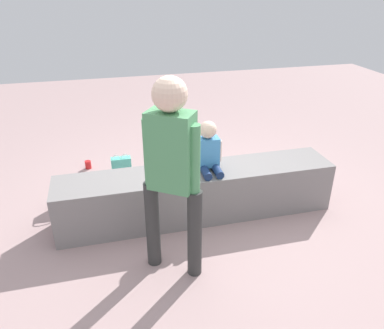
% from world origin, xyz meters
% --- Properties ---
extents(ground_plane, '(12.00, 12.00, 0.00)m').
position_xyz_m(ground_plane, '(0.00, 0.00, 0.00)').
color(ground_plane, '#AA8C8B').
extents(concrete_ledge, '(2.68, 0.48, 0.50)m').
position_xyz_m(concrete_ledge, '(0.00, 0.00, 0.25)').
color(concrete_ledge, gray).
rests_on(concrete_ledge, ground_plane).
extents(child_seated, '(0.28, 0.32, 0.48)m').
position_xyz_m(child_seated, '(0.10, -0.00, 0.71)').
color(child_seated, navy).
rests_on(child_seated, concrete_ledge).
extents(adult_standing, '(0.41, 0.34, 1.59)m').
position_xyz_m(adult_standing, '(-0.38, -0.69, 0.96)').
color(adult_standing, '#2F3130').
rests_on(adult_standing, ground_plane).
extents(cake_plate, '(0.22, 0.22, 0.07)m').
position_xyz_m(cake_plate, '(-0.23, -0.01, 0.52)').
color(cake_plate, '#4CA5D8').
rests_on(cake_plate, concrete_ledge).
extents(gift_bag, '(0.22, 0.10, 0.38)m').
position_xyz_m(gift_bag, '(-0.67, 0.82, 0.17)').
color(gift_bag, '#59C6B2').
rests_on(gift_bag, ground_plane).
extents(railing_post, '(0.36, 0.36, 1.12)m').
position_xyz_m(railing_post, '(-0.13, 0.94, 0.42)').
color(railing_post, black).
rests_on(railing_post, ground_plane).
extents(water_bottle_near_gift, '(0.06, 0.06, 0.24)m').
position_xyz_m(water_bottle_near_gift, '(0.21, 0.66, 0.11)').
color(water_bottle_near_gift, silver).
rests_on(water_bottle_near_gift, ground_plane).
extents(water_bottle_far_side, '(0.06, 0.06, 0.23)m').
position_xyz_m(water_bottle_far_side, '(0.41, 0.71, 0.10)').
color(water_bottle_far_side, silver).
rests_on(water_bottle_far_side, ground_plane).
extents(party_cup_red, '(0.07, 0.07, 0.10)m').
position_xyz_m(party_cup_red, '(-1.06, 1.32, 0.05)').
color(party_cup_red, red).
rests_on(party_cup_red, ground_plane).
extents(cake_box_white, '(0.37, 0.33, 0.14)m').
position_xyz_m(cake_box_white, '(0.87, 0.70, 0.07)').
color(cake_box_white, white).
rests_on(cake_box_white, ground_plane).
extents(handbag_black_leather, '(0.34, 0.10, 0.37)m').
position_xyz_m(handbag_black_leather, '(-1.19, 0.48, 0.13)').
color(handbag_black_leather, black).
rests_on(handbag_black_leather, ground_plane).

